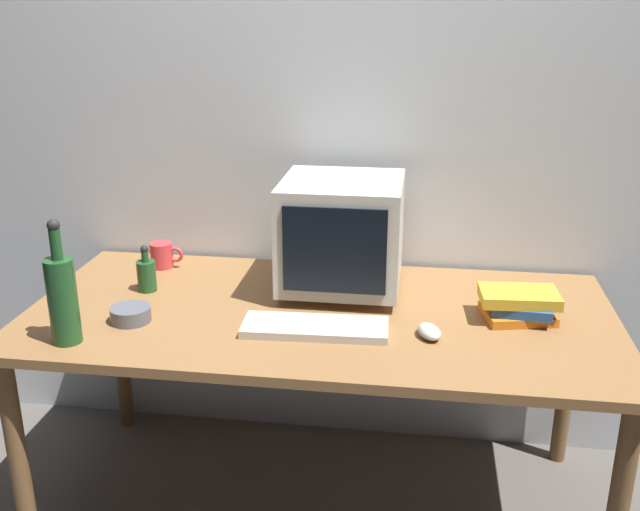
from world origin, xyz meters
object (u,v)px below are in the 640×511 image
Objects in this scene: bottle_tall at (62,297)px; book_stack at (519,305)px; crt_monitor at (342,234)px; bottle_short at (146,274)px; computer_mouse at (429,331)px; cd_spindle at (131,314)px; mug at (162,255)px; keyboard at (315,327)px.

book_stack is (1.27, 0.34, -0.09)m from bottle_tall.
crt_monitor reaches higher than bottle_short.
book_stack is at bearing 15.04° from bottle_tall.
computer_mouse is 0.83× the size of cd_spindle.
bottle_short is at bearing 78.07° from bottle_tall.
bottle_tall is at bearing -95.38° from mug.
cd_spindle is (-1.14, -0.18, -0.02)m from book_stack.
bottle_tall is at bearing -128.33° from cd_spindle.
bottle_tall is 0.41m from bottle_short.
keyboard is at bearing -96.43° from crt_monitor.
crt_monitor is at bearing 9.10° from bottle_short.
crt_monitor reaches higher than computer_mouse.
book_stack is at bearing -2.60° from bottle_short.
crt_monitor is 3.88× the size of computer_mouse.
book_stack is (0.26, 0.17, 0.03)m from computer_mouse.
keyboard is 0.62m from book_stack.
cd_spindle reaches higher than computer_mouse.
crt_monitor is 3.23× the size of mug.
bottle_short is at bearing 144.97° from computer_mouse.
bottle_tall reaches higher than mug.
keyboard is 2.67× the size of bottle_short.
bottle_tall is 2.28× the size of bottle_short.
bottle_short is (-0.59, 0.23, 0.05)m from keyboard.
bottle_tall is at bearing -145.25° from crt_monitor.
crt_monitor is at bearing 81.08° from keyboard.
cd_spindle is (0.07, -0.46, -0.02)m from mug.
mug is (-0.66, 0.12, -0.15)m from crt_monitor.
computer_mouse is 0.64× the size of bottle_short.
keyboard is 0.71m from bottle_tall.
bottle_tall reaches higher than book_stack.
keyboard is at bearing -163.43° from book_stack.
bottle_short reaches higher than computer_mouse.
book_stack is at bearing -15.63° from crt_monitor.
computer_mouse is (0.33, 0.01, 0.01)m from keyboard.
bottle_short is 0.22m from mug.
book_stack is (0.59, 0.18, 0.03)m from keyboard.
crt_monitor is 2.47× the size of bottle_short.
bottle_tall is (-0.71, -0.49, -0.06)m from crt_monitor.
computer_mouse is 0.42× the size of book_stack.
crt_monitor is 1.64× the size of book_stack.
bottle_short is (0.08, 0.39, -0.08)m from bottle_tall.
computer_mouse is at bearing -1.09° from keyboard.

